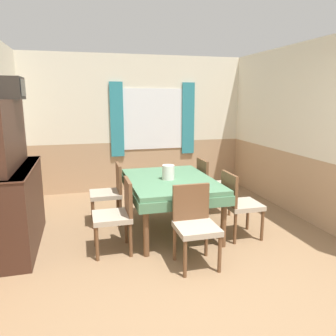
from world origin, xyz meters
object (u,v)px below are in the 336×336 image
object	(u,v)px
chair_right_near	(238,202)
vase	(168,172)
sideboard	(14,188)
chair_right_far	(210,184)
chair_left_far	(110,191)
chair_left_near	(117,213)
dining_table	(170,186)
chair_head_near	(195,222)
tv	(10,88)

from	to	relation	value
chair_right_near	vase	world-z (taller)	vase
sideboard	vase	size ratio (longest dim) A/B	9.16
chair_right_far	chair_left_far	xyz separation A→B (m)	(-1.56, 0.00, 0.00)
chair_right_near	chair_left_near	size ratio (longest dim) A/B	1.00
chair_right_near	chair_left_far	xyz separation A→B (m)	(-1.56, 0.96, 0.00)
chair_left_near	vase	world-z (taller)	vase
dining_table	chair_left_far	distance (m)	0.93
dining_table	chair_right_far	size ratio (longest dim) A/B	1.82
chair_head_near	tv	xyz separation A→B (m)	(-1.92, 1.15, 1.43)
vase	chair_head_near	bearing A→B (deg)	-87.82
chair_right_far	sideboard	distance (m)	2.79
dining_table	chair_head_near	distance (m)	1.01
dining_table	chair_left_far	bearing A→B (deg)	148.47
chair_head_near	dining_table	bearing A→B (deg)	-90.00
chair_right_near	chair_right_far	world-z (taller)	same
chair_head_near	vase	xyz separation A→B (m)	(-0.04, 0.97, 0.34)
chair_head_near	chair_right_far	size ratio (longest dim) A/B	1.00
chair_left_far	chair_right_near	bearing A→B (deg)	-121.53
dining_table	tv	xyz separation A→B (m)	(-1.92, 0.15, 1.29)
chair_right_near	chair_left_far	size ratio (longest dim) A/B	1.00
chair_left_near	vase	distance (m)	0.94
dining_table	chair_left_far	size ratio (longest dim) A/B	1.82
chair_right_near	chair_left_near	xyz separation A→B (m)	(-1.56, 0.00, 0.00)
dining_table	chair_right_far	distance (m)	0.93
chair_left_near	chair_right_near	bearing A→B (deg)	-90.00
chair_head_near	chair_right_far	distance (m)	1.67
chair_left_near	sideboard	distance (m)	1.28
chair_right_near	sideboard	world-z (taller)	sideboard
chair_left_near	chair_head_near	bearing A→B (deg)	-123.70
tv	vase	distance (m)	2.18
dining_table	chair_right_near	size ratio (longest dim) A/B	1.82
chair_left_near	chair_left_far	bearing A→B (deg)	0.00
chair_right_near	chair_head_near	xyz separation A→B (m)	(-0.78, -0.52, 0.00)
chair_left_near	dining_table	bearing A→B (deg)	-58.47
chair_left_near	vase	xyz separation A→B (m)	(0.74, 0.45, 0.34)
chair_left_near	tv	world-z (taller)	tv
sideboard	vase	world-z (taller)	sideboard
chair_head_near	sideboard	distance (m)	2.19
chair_left_far	sideboard	distance (m)	1.31
chair_right_far	chair_left_far	distance (m)	1.56
chair_right_far	tv	size ratio (longest dim) A/B	2.14
chair_head_near	chair_left_near	world-z (taller)	same
chair_head_near	chair_left_near	distance (m)	0.94
chair_left_far	tv	bearing A→B (deg)	105.87
dining_table	chair_right_near	world-z (taller)	chair_right_near
chair_left_near	chair_left_far	distance (m)	0.96
chair_right_near	chair_right_far	distance (m)	0.96
chair_left_far	sideboard	xyz separation A→B (m)	(-1.17, -0.52, 0.27)
dining_table	chair_right_far	world-z (taller)	chair_right_far
chair_left_far	tv	world-z (taller)	tv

